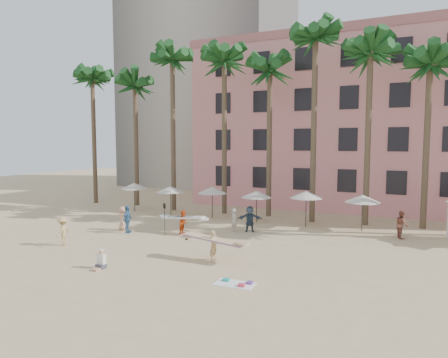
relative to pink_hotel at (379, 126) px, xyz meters
name	(u,v)px	position (x,y,z in m)	size (l,w,h in m)	color
ground	(189,268)	(-7.00, -26.00, -8.00)	(120.00, 120.00, 0.00)	#D1B789
pink_hotel	(379,126)	(0.00, 0.00, 0.00)	(35.00, 14.00, 16.00)	#DA8484
grey_tower	(211,18)	(-25.00, 12.00, 17.00)	(22.00, 18.00, 50.00)	#A89E8E
palm_row	(286,61)	(-6.49, -11.00, 4.97)	(44.40, 5.40, 16.30)	brown
umbrella_row	(234,192)	(-10.00, -13.50, -5.67)	(22.50, 2.70, 2.73)	#332B23
beach_towel	(236,283)	(-3.90, -27.10, -7.97)	(1.83, 1.06, 0.14)	white
carrier_yellow	(214,243)	(-6.41, -24.32, -7.04)	(3.42, 0.83, 1.66)	tan
carrier_white	(184,221)	(-11.14, -19.51, -7.11)	(3.07, 0.90, 1.64)	#ED5419
beachgoers	(204,222)	(-9.63, -19.38, -7.09)	(19.85, 12.06, 1.93)	#BAADA4
paddle	(165,215)	(-12.02, -20.56, -6.59)	(0.18, 0.04, 2.23)	black
seated_man	(100,262)	(-10.96, -27.97, -7.67)	(0.42, 0.74, 0.96)	#3F3F4C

